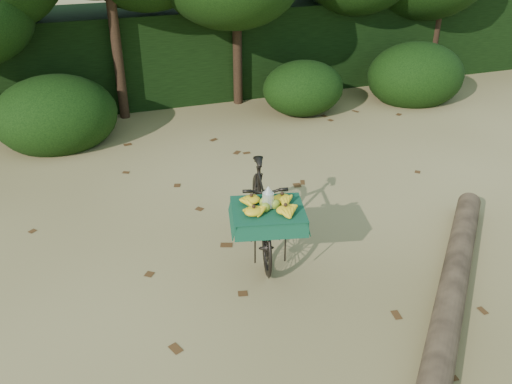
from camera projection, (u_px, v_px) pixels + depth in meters
name	position (u px, v px, depth m)	size (l,w,h in m)	color
ground	(330.00, 245.00, 6.59)	(80.00, 80.00, 0.00)	tan
vendor_bicycle	(262.00, 209.00, 6.29)	(1.01, 1.88, 1.06)	black
fallen_log	(453.00, 289.00, 5.62)	(0.29, 0.29, 3.98)	brown
hedge_backdrop	(200.00, 49.00, 11.38)	(26.00, 1.80, 1.80)	black
tree_row	(174.00, 3.00, 10.00)	(14.50, 2.00, 4.00)	black
bush_clumps	(254.00, 96.00, 10.08)	(8.80, 1.70, 0.90)	black
leaf_litter	(308.00, 218.00, 7.13)	(7.00, 7.30, 0.01)	#482B13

